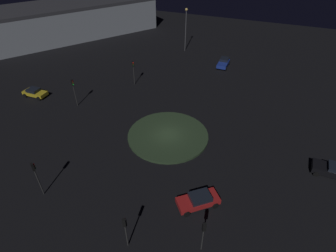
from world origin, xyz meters
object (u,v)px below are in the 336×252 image
object	(u,v)px
car_red	(198,200)
car_black	(333,170)
car_yellow	(35,92)
car_blue	(224,63)
traffic_light_north	(125,227)
traffic_light_northeast	(35,173)
traffic_light_east	(74,88)
streetlamp_south	(186,23)
traffic_light_northwest	(203,231)
store_building	(74,19)
traffic_light_southeast	(133,68)

from	to	relation	value
car_red	car_black	bearing A→B (deg)	176.52
car_black	car_yellow	size ratio (longest dim) A/B	1.04
car_blue	traffic_light_north	world-z (taller)	traffic_light_north
traffic_light_northeast	traffic_light_east	bearing A→B (deg)	57.14
traffic_light_north	car_yellow	bearing A→B (deg)	48.38
car_yellow	streetlamp_south	xyz separation A→B (m)	(-15.95, -27.80, 5.21)
car_blue	traffic_light_northwest	size ratio (longest dim) A/B	1.06
traffic_light_northwest	car_red	bearing A→B (deg)	-12.24
streetlamp_south	store_building	size ratio (longest dim) A/B	0.22
traffic_light_northwest	traffic_light_southeast	xyz separation A→B (m)	(19.26, -24.35, 0.35)
car_red	car_yellow	xyz separation A→B (m)	(30.66, -10.39, -0.01)
car_black	traffic_light_northwest	distance (m)	17.63
store_building	traffic_light_northeast	bearing A→B (deg)	67.16
traffic_light_north	traffic_light_east	bearing A→B (deg)	37.87
traffic_light_northwest	store_building	xyz separation A→B (m)	(45.34, -42.42, 1.15)
streetlamp_south	traffic_light_northeast	bearing A→B (deg)	89.38
traffic_light_north	traffic_light_northeast	bearing A→B (deg)	72.35
car_yellow	traffic_light_southeast	size ratio (longest dim) A/B	0.92
car_black	traffic_light_north	world-z (taller)	traffic_light_north
car_red	traffic_light_northeast	size ratio (longest dim) A/B	0.98
traffic_light_northeast	traffic_light_southeast	bearing A→B (deg)	37.11
car_blue	traffic_light_east	bearing A→B (deg)	-37.81
traffic_light_north	traffic_light_northeast	xyz separation A→B (m)	(10.77, -1.62, 0.43)
car_black	car_blue	distance (m)	29.54
traffic_light_northeast	streetlamp_south	xyz separation A→B (m)	(-0.46, -42.91, 2.79)
car_yellow	car_red	bearing A→B (deg)	-20.11
car_yellow	traffic_light_northwest	size ratio (longest dim) A/B	1.04
car_yellow	traffic_light_east	world-z (taller)	traffic_light_east
traffic_light_north	car_blue	bearing A→B (deg)	-8.25
traffic_light_east	traffic_light_northwest	xyz separation A→B (m)	(-24.17, 14.90, -0.46)
traffic_light_northeast	store_building	world-z (taller)	store_building
car_black	car_yellow	xyz separation A→B (m)	(43.18, -0.97, -0.04)
car_black	traffic_light_northwest	world-z (taller)	traffic_light_northwest
traffic_light_north	traffic_light_northwest	distance (m)	6.34
car_yellow	store_building	bearing A→B (deg)	113.86
traffic_light_north	traffic_light_southeast	world-z (taller)	traffic_light_southeast
car_red	traffic_light_east	xyz separation A→B (m)	(22.58, -10.62, 2.40)
car_blue	store_building	distance (m)	39.17
car_black	traffic_light_east	world-z (taller)	traffic_light_east
car_yellow	traffic_light_northwest	bearing A→B (deg)	-25.84
traffic_light_northwest	car_yellow	bearing A→B (deg)	32.95
car_red	car_black	size ratio (longest dim) A/B	1.07
car_yellow	traffic_light_north	size ratio (longest dim) A/B	1.03
traffic_light_northeast	car_red	bearing A→B (deg)	-41.37
traffic_light_east	traffic_light_northeast	xyz separation A→B (m)	(-7.41, 15.34, 0.01)
car_blue	traffic_light_north	distance (m)	39.58
car_black	traffic_light_southeast	distance (m)	32.09
traffic_light_northeast	traffic_light_northwest	bearing A→B (deg)	-57.13
traffic_light_southeast	streetlamp_south	distance (m)	18.58
car_blue	streetlamp_south	bearing A→B (deg)	-117.15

